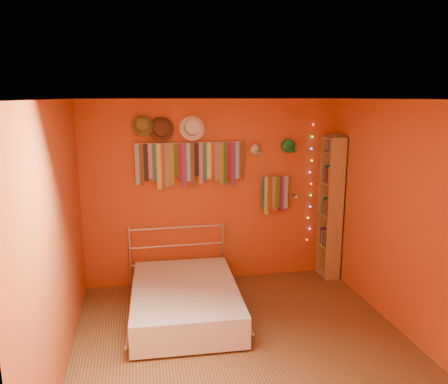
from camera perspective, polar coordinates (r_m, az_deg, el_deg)
ground at (r=4.80m, az=2.64°, el=-19.37°), size 3.50×3.50×0.00m
back_wall at (r=5.94m, az=-1.30°, el=-0.05°), size 3.50×0.02×2.50m
right_wall at (r=4.99m, az=22.73°, el=-3.43°), size 0.02×3.50×2.50m
left_wall at (r=4.23m, az=-21.01°, el=-6.05°), size 0.02×3.50×2.50m
ceiling at (r=4.09m, az=3.00°, el=11.99°), size 3.50×3.50×0.02m
tie_rack at (r=5.75m, az=-4.42°, el=3.89°), size 1.45×0.03×0.60m
small_tie_rack at (r=6.08m, az=6.66°, el=-0.12°), size 0.40×0.03×0.54m
fedora_olive at (r=5.63m, az=-10.61°, el=8.55°), size 0.27×0.14×0.26m
fedora_brown at (r=5.63m, az=-8.22°, el=8.14°), size 0.33×0.18×0.32m
fedora_white at (r=5.67m, az=-4.16°, el=8.37°), size 0.32×0.18×0.32m
cap_white at (r=5.91m, az=4.06°, el=5.53°), size 0.16×0.20×0.16m
cap_green at (r=6.04m, az=8.38°, el=5.95°), size 0.19×0.23×0.19m
fairy_lights at (r=6.27m, az=11.23°, el=1.05°), size 0.06×0.02×1.68m
reading_lamp at (r=6.03m, az=9.34°, el=-0.59°), size 0.06×0.27×0.08m
bookshelf at (r=6.29m, az=14.13°, el=-1.90°), size 0.25×0.34×2.00m
bed at (r=5.27m, az=-5.09°, el=-13.83°), size 1.36×1.80×0.86m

